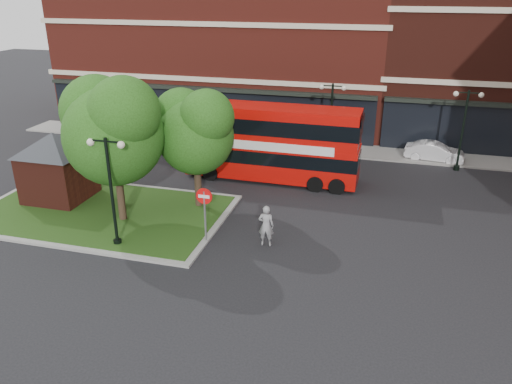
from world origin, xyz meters
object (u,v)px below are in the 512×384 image
(car_silver, at_px, (213,137))
(car_white, at_px, (434,152))
(bus, at_px, (272,138))
(woman, at_px, (266,226))

(car_silver, distance_m, car_white, 15.03)
(car_white, bearing_deg, bus, 129.50)
(car_white, bearing_deg, woman, 157.69)
(car_silver, bearing_deg, bus, -128.81)
(bus, bearing_deg, car_silver, 138.46)
(woman, distance_m, car_silver, 14.78)
(bus, distance_m, car_white, 11.45)
(car_silver, bearing_deg, car_white, -82.28)
(bus, height_order, car_silver, bus)
(bus, bearing_deg, car_white, 33.46)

